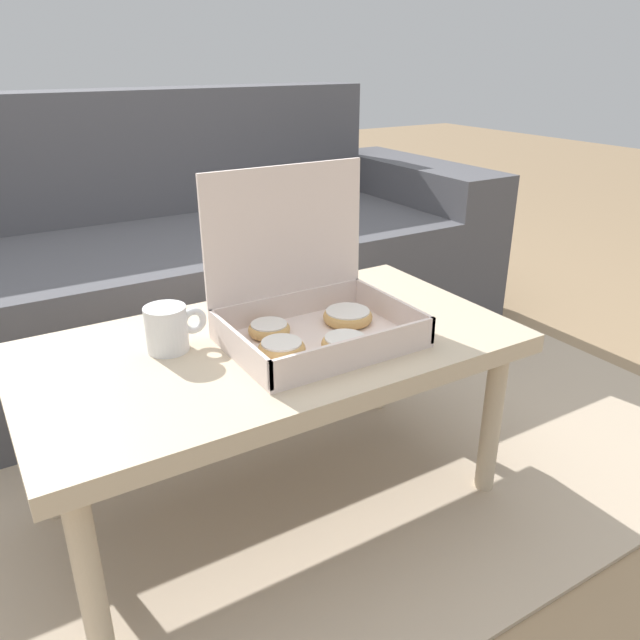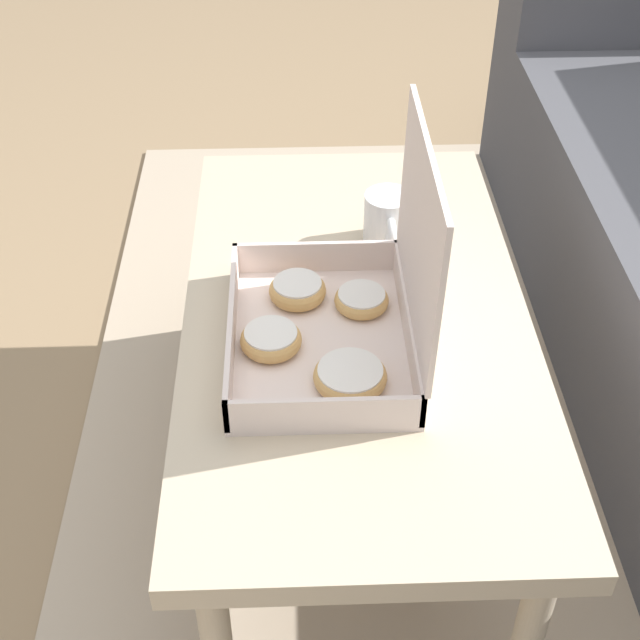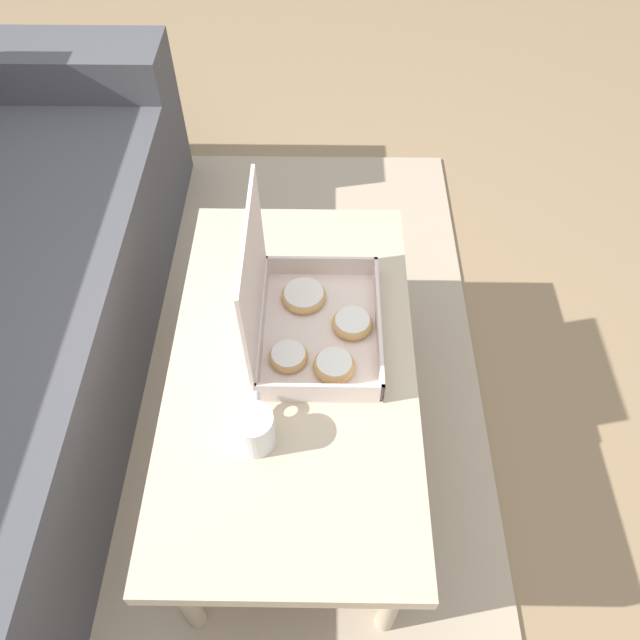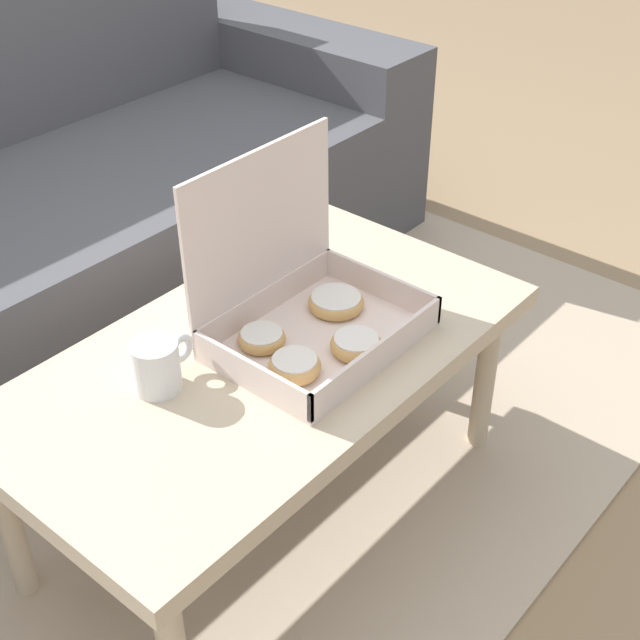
{
  "view_description": "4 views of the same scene",
  "coord_description": "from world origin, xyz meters",
  "px_view_note": "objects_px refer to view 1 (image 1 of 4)",
  "views": [
    {
      "loc": [
        -0.52,
        -1.15,
        0.97
      ],
      "look_at": [
        0.08,
        -0.17,
        0.47
      ],
      "focal_mm": 35.0,
      "sensor_mm": 36.0,
      "label": 1
    },
    {
      "loc": [
        1.1,
        -0.2,
        1.32
      ],
      "look_at": [
        0.08,
        -0.17,
        0.47
      ],
      "focal_mm": 50.0,
      "sensor_mm": 36.0,
      "label": 2
    },
    {
      "loc": [
        -0.79,
        -0.18,
        1.58
      ],
      "look_at": [
        0.08,
        -0.17,
        0.47
      ],
      "focal_mm": 35.0,
      "sensor_mm": 36.0,
      "label": 3
    },
    {
      "loc": [
        -0.92,
        -1.01,
        1.39
      ],
      "look_at": [
        0.08,
        -0.17,
        0.47
      ],
      "focal_mm": 50.0,
      "sensor_mm": 36.0,
      "label": 4
    }
  ],
  "objects_px": {
    "pastry_box": "(311,310)",
    "coffee_mug": "(168,328)",
    "coffee_table": "(272,359)",
    "couch": "(144,273)"
  },
  "relations": [
    {
      "from": "pastry_box",
      "to": "coffee_mug",
      "type": "xyz_separation_m",
      "value": [
        -0.27,
        0.1,
        -0.02
      ]
    },
    {
      "from": "coffee_table",
      "to": "pastry_box",
      "type": "relative_size",
      "value": 2.73
    },
    {
      "from": "couch",
      "to": "coffee_mug",
      "type": "relative_size",
      "value": 19.29
    },
    {
      "from": "coffee_table",
      "to": "coffee_mug",
      "type": "bearing_deg",
      "value": 160.86
    },
    {
      "from": "couch",
      "to": "pastry_box",
      "type": "distance_m",
      "value": 0.97
    },
    {
      "from": "coffee_table",
      "to": "couch",
      "type": "bearing_deg",
      "value": 90.0
    },
    {
      "from": "coffee_mug",
      "to": "couch",
      "type": "bearing_deg",
      "value": 77.38
    },
    {
      "from": "pastry_box",
      "to": "coffee_table",
      "type": "bearing_deg",
      "value": 158.45
    },
    {
      "from": "couch",
      "to": "pastry_box",
      "type": "xyz_separation_m",
      "value": [
        0.08,
        -0.95,
        0.19
      ]
    },
    {
      "from": "pastry_box",
      "to": "coffee_mug",
      "type": "relative_size",
      "value": 2.95
    }
  ]
}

